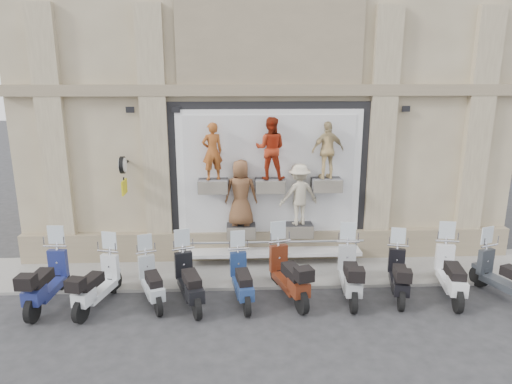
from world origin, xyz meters
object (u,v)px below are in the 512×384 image
scooter_a (46,271)px  scooter_e (242,271)px  scooter_b (97,274)px  scooter_j (507,268)px  scooter_c (151,273)px  scooter_g (350,265)px  scooter_i (452,264)px  scooter_d (189,271)px  clock_sign_bracket (123,170)px  scooter_h (399,267)px  scooter_f (289,265)px  guard_rail (271,257)px

scooter_a → scooter_e: scooter_a is taller
scooter_b → scooter_j: (9.64, -0.08, 0.01)m
scooter_c → scooter_j: size_ratio=0.93×
scooter_a → scooter_e: (4.53, -0.02, -0.08)m
scooter_g → scooter_i: 2.44m
scooter_c → scooter_d: (0.89, -0.12, 0.07)m
scooter_e → scooter_g: scooter_g is taller
scooter_i → scooter_c: bearing=-169.4°
clock_sign_bracket → scooter_h: bearing=-15.7°
scooter_f → guard_rail: bearing=85.4°
scooter_b → scooter_f: 4.46m
scooter_h → scooter_a: bearing=-166.5°
clock_sign_bracket → scooter_j: size_ratio=0.51×
scooter_g → scooter_h: size_ratio=1.09×
guard_rail → scooter_g: size_ratio=2.44×
scooter_d → scooter_f: scooter_f is taller
scooter_d → scooter_i: 6.27m
scooter_a → scooter_d: size_ratio=1.05×
scooter_e → scooter_h: size_ratio=1.00×
scooter_e → scooter_j: 6.31m
scooter_g → guard_rail: bearing=147.5°
scooter_i → scooter_j: size_ratio=1.05×
guard_rail → scooter_a: bearing=-164.2°
scooter_b → scooter_h: size_ratio=1.04×
clock_sign_bracket → scooter_j: clock_sign_bracket is taller
scooter_f → scooter_i: scooter_f is taller
clock_sign_bracket → scooter_b: size_ratio=0.51×
guard_rail → scooter_c: size_ratio=2.73×
scooter_j → scooter_c: bearing=158.2°
scooter_b → scooter_c: 1.22m
scooter_d → scooter_g: bearing=-15.2°
guard_rail → scooter_i: scooter_i is taller
scooter_d → scooter_g: 3.84m
scooter_g → scooter_f: bearing=-173.7°
clock_sign_bracket → scooter_f: 5.00m
guard_rail → scooter_b: (-4.16, -1.64, 0.34)m
scooter_c → scooter_d: 0.90m
scooter_i → scooter_j: bearing=2.5°
scooter_c → scooter_i: scooter_i is taller
guard_rail → scooter_a: 5.58m
scooter_h → scooter_g: bearing=-168.0°
scooter_b → scooter_h: (7.13, 0.18, -0.03)m
clock_sign_bracket → scooter_a: size_ratio=0.48×
clock_sign_bracket → scooter_a: 3.13m
scooter_b → scooter_j: size_ratio=0.99×
scooter_d → scooter_g: scooter_g is taller
scooter_c → scooter_f: (3.24, 0.06, 0.11)m
scooter_b → scooter_c: (1.21, 0.15, -0.05)m
guard_rail → scooter_f: size_ratio=2.37×
guard_rail → scooter_g: 2.33m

